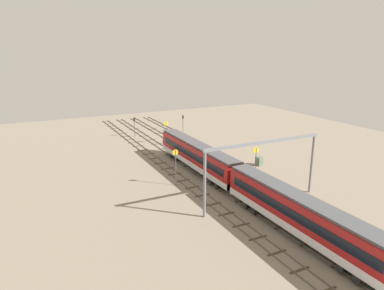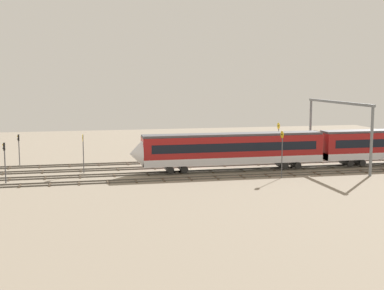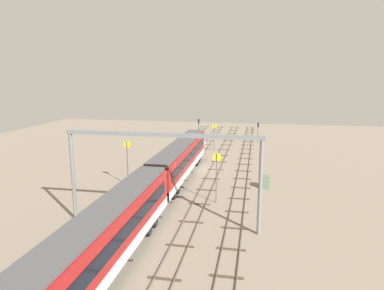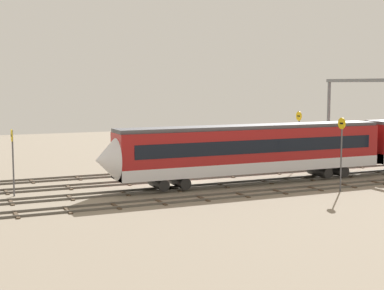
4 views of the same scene
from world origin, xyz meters
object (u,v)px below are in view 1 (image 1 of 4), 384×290
object	(u,v)px
speed_sign_far_trackside	(166,129)
relay_cabinet	(259,161)
speed_sign_mid_trackside	(176,163)
overhead_gantry	(263,157)
train	(235,178)
speed_sign_near_foreground	(256,160)
signal_light_trackside_approach	(183,121)
signal_light_trackside_departure	(134,124)

from	to	relation	value
speed_sign_far_trackside	relay_cabinet	xyz separation A→B (m)	(-21.63, -9.26, -2.51)
speed_sign_far_trackside	speed_sign_mid_trackside	bearing A→B (deg)	160.78
overhead_gantry	relay_cabinet	world-z (taller)	overhead_gantry
train	relay_cabinet	distance (m)	15.01
overhead_gantry	speed_sign_near_foreground	xyz separation A→B (m)	(7.11, -4.21, -2.99)
train	signal_light_trackside_approach	xyz separation A→B (m)	(39.78, -10.41, 0.19)
speed_sign_far_trackside	overhead_gantry	bearing A→B (deg)	179.20
train	signal_light_trackside_approach	world-z (taller)	train
train	speed_sign_far_trackside	xyz separation A→B (m)	(31.09, -2.25, 0.64)
overhead_gantry	speed_sign_far_trackside	distance (m)	35.14
overhead_gantry	speed_sign_far_trackside	bearing A→B (deg)	-0.80
speed_sign_far_trackside	relay_cabinet	distance (m)	23.66
speed_sign_mid_trackside	signal_light_trackside_approach	bearing A→B (deg)	-26.89
speed_sign_far_trackside	signal_light_trackside_approach	world-z (taller)	speed_sign_far_trackside
signal_light_trackside_approach	signal_light_trackside_departure	size ratio (longest dim) A/B	0.91
signal_light_trackside_approach	speed_sign_mid_trackside	bearing A→B (deg)	153.11
overhead_gantry	speed_sign_mid_trackside	distance (m)	14.04
relay_cabinet	speed_sign_far_trackside	bearing A→B (deg)	23.17
speed_sign_far_trackside	speed_sign_near_foreground	bearing A→B (deg)	-172.40
speed_sign_near_foreground	speed_sign_far_trackside	distance (m)	28.12
speed_sign_near_foreground	speed_sign_far_trackside	size ratio (longest dim) A/B	1.13
speed_sign_far_trackside	signal_light_trackside_departure	distance (m)	10.05
train	speed_sign_mid_trackside	world-z (taller)	speed_sign_mid_trackside
overhead_gantry	relay_cabinet	distance (m)	17.54
overhead_gantry	signal_light_trackside_departure	xyz separation A→B (m)	(43.94, 4.06, -3.57)
speed_sign_near_foreground	relay_cabinet	bearing A→B (deg)	-41.61
overhead_gantry	speed_sign_mid_trackside	world-z (taller)	overhead_gantry
overhead_gantry	relay_cabinet	size ratio (longest dim) A/B	11.72
speed_sign_mid_trackside	signal_light_trackside_departure	world-z (taller)	speed_sign_mid_trackside
overhead_gantry	speed_sign_far_trackside	world-z (taller)	overhead_gantry
speed_sign_near_foreground	signal_light_trackside_approach	size ratio (longest dim) A/B	1.31
train	signal_light_trackside_approach	size ratio (longest dim) A/B	11.65
signal_light_trackside_departure	speed_sign_near_foreground	bearing A→B (deg)	-167.35
speed_sign_mid_trackside	signal_light_trackside_approach	distance (m)	36.29
train	speed_sign_near_foreground	bearing A→B (deg)	-61.65
speed_sign_near_foreground	train	bearing A→B (deg)	118.35
speed_sign_far_trackside	signal_light_trackside_approach	xyz separation A→B (m)	(8.70, -8.16, -0.45)
speed_sign_mid_trackside	signal_light_trackside_departure	size ratio (longest dim) A/B	1.22
speed_sign_far_trackside	signal_light_trackside_departure	size ratio (longest dim) A/B	1.06
signal_light_trackside_approach	relay_cabinet	xyz separation A→B (m)	(-30.33, -1.10, -2.06)
train	signal_light_trackside_approach	distance (m)	41.12
signal_light_trackside_departure	train	bearing A→B (deg)	-176.71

